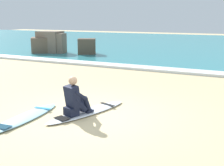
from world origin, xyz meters
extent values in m
plane|color=#CCB584|center=(0.00, 0.00, 0.00)|extent=(80.00, 80.00, 0.00)
cube|color=teal|center=(0.00, 20.60, 0.05)|extent=(80.00, 28.00, 0.10)
cube|color=white|center=(0.00, 6.90, 0.06)|extent=(80.00, 0.90, 0.11)
ellipsoid|color=silver|center=(-0.16, 0.18, 0.04)|extent=(1.20, 2.60, 0.07)
cube|color=black|center=(0.03, 0.87, 0.07)|extent=(0.49, 0.23, 0.01)
cube|color=black|center=(-0.39, -0.61, 0.07)|extent=(0.42, 0.33, 0.01)
cube|color=black|center=(-0.31, -0.33, 0.18)|extent=(0.39, 0.35, 0.20)
cylinder|color=black|center=(-0.34, -0.12, 0.33)|extent=(0.28, 0.43, 0.43)
cylinder|color=black|center=(-0.29, 0.07, 0.30)|extent=(0.20, 0.28, 0.42)
cube|color=black|center=(-0.27, 0.14, 0.10)|extent=(0.17, 0.24, 0.05)
cylinder|color=black|center=(-0.15, -0.19, 0.33)|extent=(0.28, 0.43, 0.43)
cylinder|color=black|center=(-0.07, 0.00, 0.30)|extent=(0.20, 0.28, 0.42)
cube|color=black|center=(-0.04, 0.06, 0.10)|extent=(0.17, 0.24, 0.05)
cube|color=black|center=(-0.30, -0.29, 0.53)|extent=(0.42, 0.39, 0.57)
sphere|color=tan|center=(-0.29, -0.27, 0.92)|extent=(0.21, 0.21, 0.21)
cylinder|color=black|center=(-0.38, -0.11, 0.55)|extent=(0.22, 0.40, 0.31)
cylinder|color=black|center=(-0.11, -0.20, 0.55)|extent=(0.22, 0.40, 0.31)
ellipsoid|color=#9ED1E5|center=(-1.27, -0.86, 0.04)|extent=(0.68, 2.42, 0.07)
cube|color=#1E7FB7|center=(-1.31, -0.19, 0.07)|extent=(0.48, 0.13, 0.01)
cube|color=#0A2C40|center=(-1.22, -1.63, 0.07)|extent=(0.38, 0.26, 0.01)
cube|color=brown|center=(-9.30, 9.55, 0.54)|extent=(2.21, 2.22, 1.08)
cube|color=brown|center=(-6.23, 9.99, 0.53)|extent=(1.38, 1.30, 1.07)
cube|color=#756656|center=(-8.82, 9.62, 0.74)|extent=(1.63, 1.26, 1.49)
cube|color=#756656|center=(-8.20, 9.62, 0.68)|extent=(1.09, 1.08, 1.37)
camera|label=1|loc=(3.59, -5.88, 2.38)|focal=47.02mm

